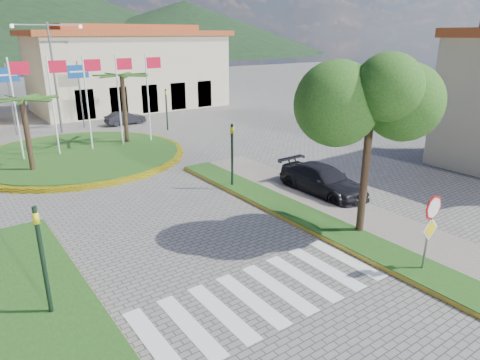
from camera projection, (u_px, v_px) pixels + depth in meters
sidewalk_right at (441, 260)px, 14.18m from camera, size 4.00×28.00×0.15m
verge_right at (420, 271)px, 13.51m from camera, size 1.60×28.00×0.18m
median_left at (1, 344)px, 10.34m from camera, size 5.00×14.00×0.18m
crosswalk at (262, 295)px, 12.42m from camera, size 8.00×3.00×0.01m
roundabout_island at (79, 155)px, 26.19m from camera, size 12.70×12.70×6.00m
stop_sign at (431, 222)px, 12.99m from camera, size 0.80×0.11×2.65m
deciduous_tree at (373, 96)px, 14.55m from camera, size 3.60×3.60×6.80m
traffic_light_left at (42, 252)px, 10.84m from camera, size 0.15×0.18×3.20m
traffic_light_right at (232, 150)px, 20.42m from camera, size 0.15×0.18×3.20m
traffic_light_far at (166, 105)px, 33.11m from camera, size 0.18×0.15×3.20m
direction_sign_west at (9, 87)px, 30.88m from camera, size 1.60×0.14×5.20m
direction_sign_east at (79, 83)px, 33.65m from camera, size 1.60×0.14×5.20m
street_lamp_centre at (54, 72)px, 31.48m from camera, size 4.80×0.16×8.00m
building_right at (129, 68)px, 42.79m from camera, size 19.08×9.54×8.05m
hill_far_east at (185, 28)px, 148.77m from camera, size 120.00×120.00×18.00m
car_dark_b at (125, 118)px, 35.60m from camera, size 3.29×1.18×1.08m
car_side_right at (323, 180)px, 20.07m from camera, size 1.98×4.71×1.36m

